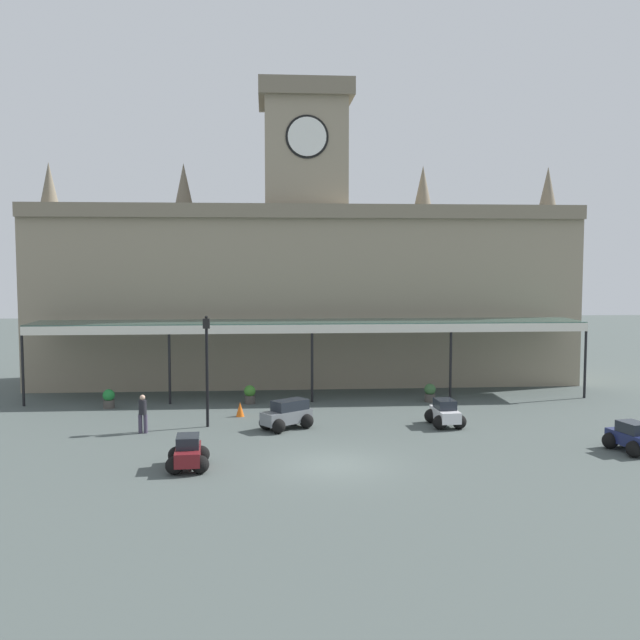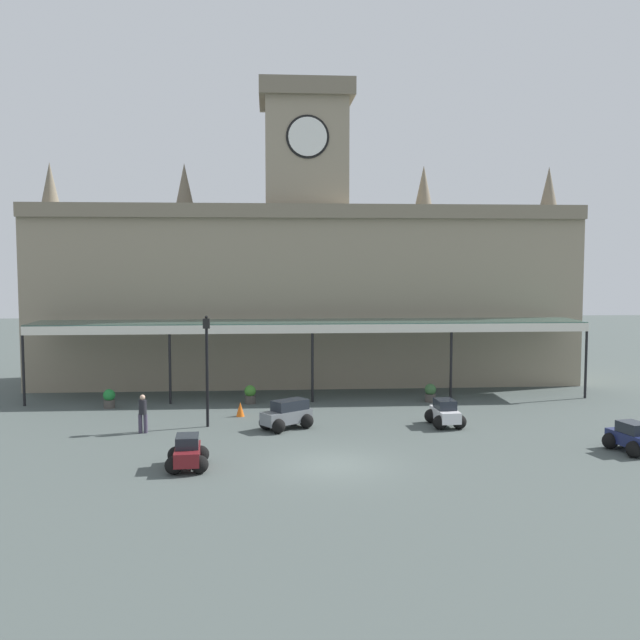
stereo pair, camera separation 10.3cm
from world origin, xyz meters
name	(u,v)px [view 2 (the right image)]	position (x,y,z in m)	size (l,w,h in m)	color
ground_plane	(332,465)	(0.00, 0.00, 0.00)	(140.00, 140.00, 0.00)	#47514E
station_building	(306,283)	(0.00, 18.64, 6.03)	(32.21, 6.52, 17.79)	gray
entrance_canopy	(311,324)	(0.00, 13.17, 4.00)	(29.64, 3.26, 4.14)	#38564C
car_white_sedan	(445,415)	(5.60, 5.91, 0.50)	(1.60, 2.10, 1.19)	silver
car_navy_sedan	(632,440)	(11.71, 0.93, 0.50)	(1.80, 2.19, 1.19)	#19214C
car_grey_estate	(287,416)	(-1.49, 5.85, 0.56)	(2.43, 2.27, 1.27)	slate
car_maroon_sedan	(188,455)	(-5.20, -0.05, 0.50)	(1.60, 2.10, 1.19)	maroon
pedestrian_beside_cars	(143,412)	(-7.70, 5.50, 0.91)	(0.39, 0.34, 1.67)	#3F384C
victorian_lamppost	(207,358)	(-5.02, 6.51, 3.09)	(0.30, 0.30, 4.99)	black
traffic_cone	(240,409)	(-3.65, 8.57, 0.35)	(0.40, 0.40, 0.69)	orange
planter_forecourt_centre	(109,398)	(-10.31, 11.04, 0.49)	(0.60, 0.60, 0.96)	#47423D
planter_near_kerb	(430,393)	(6.18, 11.45, 0.49)	(0.60, 0.60, 0.96)	#47423D
planter_by_canopy	(250,394)	(-3.25, 11.68, 0.49)	(0.60, 0.60, 0.96)	#47423D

